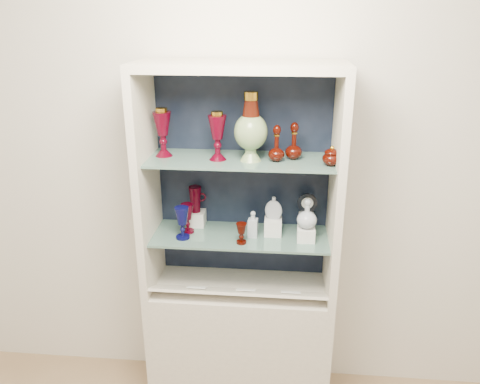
# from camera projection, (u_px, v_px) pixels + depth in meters

# --- Properties ---
(wall_back) EXTENTS (3.50, 0.02, 2.80)m
(wall_back) POSITION_uv_depth(u_px,v_px,m) (244.00, 161.00, 2.54)
(wall_back) COLOR beige
(wall_back) RESTS_ON ground
(cabinet_base) EXTENTS (1.00, 0.40, 0.75)m
(cabinet_base) POSITION_uv_depth(u_px,v_px,m) (240.00, 342.00, 2.70)
(cabinet_base) COLOR beige
(cabinet_base) RESTS_ON ground
(cabinet_back_panel) EXTENTS (0.98, 0.02, 1.15)m
(cabinet_back_panel) POSITION_uv_depth(u_px,v_px,m) (243.00, 175.00, 2.54)
(cabinet_back_panel) COLOR black
(cabinet_back_panel) RESTS_ON cabinet_base
(cabinet_side_left) EXTENTS (0.04, 0.40, 1.15)m
(cabinet_side_left) POSITION_uv_depth(u_px,v_px,m) (147.00, 184.00, 2.40)
(cabinet_side_left) COLOR beige
(cabinet_side_left) RESTS_ON cabinet_base
(cabinet_side_right) EXTENTS (0.04, 0.40, 1.15)m
(cabinet_side_right) POSITION_uv_depth(u_px,v_px,m) (336.00, 190.00, 2.32)
(cabinet_side_right) COLOR beige
(cabinet_side_right) RESTS_ON cabinet_base
(cabinet_top_cap) EXTENTS (1.00, 0.40, 0.04)m
(cabinet_top_cap) POSITION_uv_depth(u_px,v_px,m) (240.00, 66.00, 2.15)
(cabinet_top_cap) COLOR beige
(cabinet_top_cap) RESTS_ON cabinet_side_left
(shelf_lower) EXTENTS (0.92, 0.34, 0.01)m
(shelf_lower) POSITION_uv_depth(u_px,v_px,m) (240.00, 236.00, 2.48)
(shelf_lower) COLOR slate
(shelf_lower) RESTS_ON cabinet_side_left
(shelf_upper) EXTENTS (0.92, 0.34, 0.01)m
(shelf_upper) POSITION_uv_depth(u_px,v_px,m) (240.00, 160.00, 2.33)
(shelf_upper) COLOR slate
(shelf_upper) RESTS_ON cabinet_side_left
(label_ledge) EXTENTS (0.92, 0.17, 0.09)m
(label_ledge) POSITION_uv_depth(u_px,v_px,m) (238.00, 292.00, 2.45)
(label_ledge) COLOR beige
(label_ledge) RESTS_ON cabinet_base
(label_card_0) EXTENTS (0.10, 0.06, 0.03)m
(label_card_0) POSITION_uv_depth(u_px,v_px,m) (246.00, 290.00, 2.44)
(label_card_0) COLOR white
(label_card_0) RESTS_ON label_ledge
(label_card_1) EXTENTS (0.10, 0.06, 0.03)m
(label_card_1) POSITION_uv_depth(u_px,v_px,m) (197.00, 287.00, 2.47)
(label_card_1) COLOR white
(label_card_1) RESTS_ON label_ledge
(label_card_2) EXTENTS (0.10, 0.06, 0.03)m
(label_card_2) POSITION_uv_depth(u_px,v_px,m) (291.00, 292.00, 2.42)
(label_card_2) COLOR white
(label_card_2) RESTS_ON label_ledge
(pedestal_lamp_left) EXTENTS (0.10, 0.10, 0.24)m
(pedestal_lamp_left) POSITION_uv_depth(u_px,v_px,m) (163.00, 132.00, 2.34)
(pedestal_lamp_left) COLOR #4C0313
(pedestal_lamp_left) RESTS_ON shelf_upper
(pedestal_lamp_right) EXTENTS (0.09, 0.09, 0.24)m
(pedestal_lamp_right) POSITION_uv_depth(u_px,v_px,m) (217.00, 136.00, 2.27)
(pedestal_lamp_right) COLOR #4C0313
(pedestal_lamp_right) RESTS_ON shelf_upper
(enamel_urn) EXTENTS (0.20, 0.20, 0.34)m
(enamel_urn) POSITION_uv_depth(u_px,v_px,m) (251.00, 127.00, 2.24)
(enamel_urn) COLOR #0B4D21
(enamel_urn) RESTS_ON shelf_upper
(ruby_decanter_a) EXTENTS (0.10, 0.10, 0.20)m
(ruby_decanter_a) POSITION_uv_depth(u_px,v_px,m) (277.00, 141.00, 2.25)
(ruby_decanter_a) COLOR #380A03
(ruby_decanter_a) RESTS_ON shelf_upper
(ruby_decanter_b) EXTENTS (0.09, 0.09, 0.20)m
(ruby_decanter_b) POSITION_uv_depth(u_px,v_px,m) (294.00, 140.00, 2.29)
(ruby_decanter_b) COLOR #380A03
(ruby_decanter_b) RESTS_ON shelf_upper
(lidded_bowl) EXTENTS (0.11, 0.11, 0.10)m
(lidded_bowl) POSITION_uv_depth(u_px,v_px,m) (332.00, 155.00, 2.21)
(lidded_bowl) COLOR #380A03
(lidded_bowl) RESTS_ON shelf_upper
(cobalt_goblet) EXTENTS (0.09, 0.09, 0.17)m
(cobalt_goblet) POSITION_uv_depth(u_px,v_px,m) (182.00, 223.00, 2.41)
(cobalt_goblet) COLOR #0B0B46
(cobalt_goblet) RESTS_ON shelf_lower
(ruby_goblet_tall) EXTENTS (0.08, 0.08, 0.16)m
(ruby_goblet_tall) POSITION_uv_depth(u_px,v_px,m) (187.00, 218.00, 2.48)
(ruby_goblet_tall) COLOR #4C0313
(ruby_goblet_tall) RESTS_ON shelf_lower
(ruby_goblet_small) EXTENTS (0.06, 0.06, 0.11)m
(ruby_goblet_small) POSITION_uv_depth(u_px,v_px,m) (241.00, 233.00, 2.37)
(ruby_goblet_small) COLOR #380A03
(ruby_goblet_small) RESTS_ON shelf_lower
(riser_ruby_pitcher) EXTENTS (0.10, 0.10, 0.08)m
(riser_ruby_pitcher) POSITION_uv_depth(u_px,v_px,m) (196.00, 218.00, 2.58)
(riser_ruby_pitcher) COLOR silver
(riser_ruby_pitcher) RESTS_ON shelf_lower
(ruby_pitcher) EXTENTS (0.13, 0.10, 0.14)m
(ruby_pitcher) POSITION_uv_depth(u_px,v_px,m) (195.00, 199.00, 2.54)
(ruby_pitcher) COLOR #4C0313
(ruby_pitcher) RESTS_ON riser_ruby_pitcher
(clear_square_bottle) EXTENTS (0.05, 0.05, 0.14)m
(clear_square_bottle) POSITION_uv_depth(u_px,v_px,m) (253.00, 224.00, 2.43)
(clear_square_bottle) COLOR #A7B1C0
(clear_square_bottle) RESTS_ON shelf_lower
(riser_flat_flask) EXTENTS (0.09, 0.09, 0.09)m
(riser_flat_flask) POSITION_uv_depth(u_px,v_px,m) (273.00, 226.00, 2.47)
(riser_flat_flask) COLOR silver
(riser_flat_flask) RESTS_ON shelf_lower
(flat_flask) EXTENTS (0.09, 0.05, 0.13)m
(flat_flask) POSITION_uv_depth(u_px,v_px,m) (274.00, 208.00, 2.43)
(flat_flask) COLOR #A4AAB5
(flat_flask) RESTS_ON riser_flat_flask
(riser_clear_round_decanter) EXTENTS (0.09, 0.09, 0.07)m
(riser_clear_round_decanter) POSITION_uv_depth(u_px,v_px,m) (306.00, 234.00, 2.41)
(riser_clear_round_decanter) COLOR silver
(riser_clear_round_decanter) RESTS_ON shelf_lower
(clear_round_decanter) EXTENTS (0.13, 0.13, 0.15)m
(clear_round_decanter) POSITION_uv_depth(u_px,v_px,m) (307.00, 214.00, 2.37)
(clear_round_decanter) COLOR #A7B1C0
(clear_round_decanter) RESTS_ON riser_clear_round_decanter
(riser_cameo_medallion) EXTENTS (0.08, 0.08, 0.10)m
(riser_cameo_medallion) POSITION_uv_depth(u_px,v_px,m) (306.00, 223.00, 2.50)
(riser_cameo_medallion) COLOR silver
(riser_cameo_medallion) RESTS_ON shelf_lower
(cameo_medallion) EXTENTS (0.10, 0.04, 0.12)m
(cameo_medallion) POSITION_uv_depth(u_px,v_px,m) (307.00, 204.00, 2.46)
(cameo_medallion) COLOR black
(cameo_medallion) RESTS_ON riser_cameo_medallion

